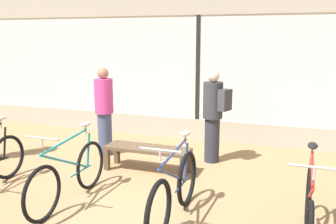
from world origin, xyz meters
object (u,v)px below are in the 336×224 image
object	(u,v)px
bicycle_right	(175,191)
bicycle_far_right	(309,210)
bicycle_left	(69,175)
display_bench	(148,151)
customer_by_window	(214,114)
customer_near_rack	(104,110)

from	to	relation	value
bicycle_right	bicycle_far_right	xyz separation A→B (m)	(1.49, -0.00, 0.00)
bicycle_left	display_bench	size ratio (longest dim) A/B	1.26
customer_by_window	bicycle_right	bearing A→B (deg)	-88.10
display_bench	customer_by_window	world-z (taller)	customer_by_window
bicycle_far_right	customer_by_window	size ratio (longest dim) A/B	1.06
bicycle_right	customer_near_rack	xyz separation A→B (m)	(-2.06, 2.01, 0.46)
bicycle_far_right	display_bench	xyz separation A→B (m)	(-2.46, 1.46, -0.06)
bicycle_far_right	customer_near_rack	bearing A→B (deg)	150.50
bicycle_far_right	display_bench	distance (m)	2.86
customer_by_window	bicycle_left	bearing A→B (deg)	-121.77
bicycle_left	bicycle_right	xyz separation A→B (m)	(1.48, -0.02, 0.00)
bicycle_right	customer_by_window	bearing A→B (deg)	91.90
display_bench	customer_near_rack	bearing A→B (deg)	153.53
bicycle_left	customer_near_rack	bearing A→B (deg)	106.35
bicycle_right	customer_near_rack	distance (m)	2.91
bicycle_far_right	customer_near_rack	world-z (taller)	customer_near_rack
customer_near_rack	display_bench	bearing A→B (deg)	-26.47
display_bench	customer_by_window	distance (m)	1.32
display_bench	customer_by_window	bearing A→B (deg)	42.67
bicycle_left	customer_near_rack	size ratio (longest dim) A/B	1.09
bicycle_right	display_bench	world-z (taller)	bicycle_right
bicycle_left	bicycle_right	bearing A→B (deg)	-0.88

